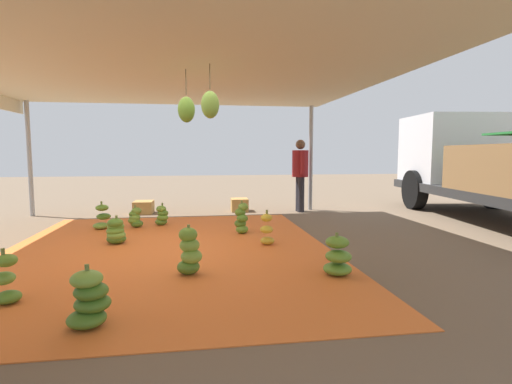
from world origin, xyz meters
The scene contains 16 objects.
ground_plane centered at (0.00, 3.00, 0.00)m, with size 40.00×40.00×0.00m, color brown.
tarp_orange centered at (0.00, 0.00, 0.01)m, with size 6.15×4.79×0.01m, color orange.
tent_canopy centered at (0.00, -0.08, 2.59)m, with size 8.00×7.00×2.67m.
banana_bunch_0 centered at (-1.06, 1.22, 0.26)m, with size 0.33×0.32×0.59m.
banana_bunch_1 centered at (-0.55, -0.84, 0.20)m, with size 0.42×0.41×0.45m.
banana_bunch_2 centered at (1.53, 2.06, 0.22)m, with size 0.46×0.46×0.51m.
banana_bunch_3 centered at (-2.11, -0.25, 0.19)m, with size 0.34×0.35×0.45m.
banana_bunch_4 centered at (2.54, -0.47, 0.23)m, with size 0.45×0.44×0.52m.
banana_bunch_5 centered at (1.89, -1.38, 0.23)m, with size 0.32×0.32×0.53m.
banana_bunch_6 centered at (-1.89, -1.34, 0.22)m, with size 0.38×0.39×0.52m.
banana_bunch_7 centered at (-0.12, 1.51, 0.23)m, with size 0.31×0.31×0.55m.
banana_bunch_8 centered at (-1.96, -0.75, 0.19)m, with size 0.31×0.34×0.44m.
banana_bunch_9 centered at (1.23, 0.33, 0.27)m, with size 0.38×0.38×0.60m.
worker_0 centered at (-3.54, 2.96, 1.03)m, with size 0.65×0.40×1.77m.
crate_0 centered at (-3.83, -0.82, 0.15)m, with size 0.54×0.44×0.30m, color #B78947.
crate_1 centered at (-3.85, 1.49, 0.16)m, with size 0.49×0.41×0.31m, color #B78947.
Camera 1 is at (5.88, 0.42, 1.44)m, focal length 27.79 mm.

